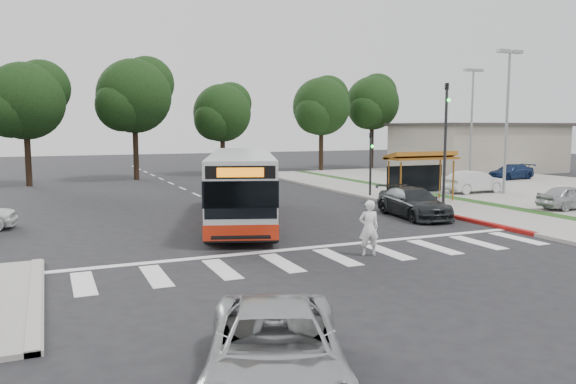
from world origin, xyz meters
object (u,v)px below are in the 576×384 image
silver_suv_south (276,351)px  transit_bus (242,188)px  pedestrian (369,228)px  dark_sedan (413,203)px

silver_suv_south → transit_bus: bearing=94.0°
pedestrian → silver_suv_south: pedestrian is taller
pedestrian → silver_suv_south: 10.26m
transit_bus → silver_suv_south: 16.80m
pedestrian → transit_bus: bearing=-63.6°
silver_suv_south → dark_sedan: bearing=68.2°
pedestrian → dark_sedan: size_ratio=0.38×
dark_sedan → pedestrian: bearing=-129.4°
transit_bus → silver_suv_south: (-4.85, -16.06, -0.89)m
pedestrian → silver_suv_south: size_ratio=0.38×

